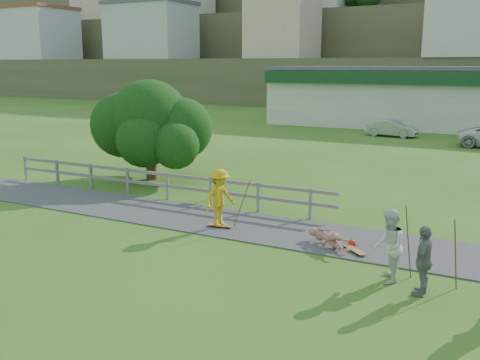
{
  "coord_description": "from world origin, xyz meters",
  "views": [
    {
      "loc": [
        8.11,
        -13.68,
        5.27
      ],
      "look_at": [
        -0.08,
        2.0,
        1.43
      ],
      "focal_mm": 40.0,
      "sensor_mm": 36.0,
      "label": 1
    }
  ],
  "objects_px": {
    "skater_fallen": "(329,238)",
    "tree": "(150,139)",
    "spectator_b": "(424,261)",
    "car_silver": "(392,128)",
    "spectator_a": "(389,246)",
    "bbq": "(216,188)",
    "skater_rider": "(220,201)"
  },
  "relations": [
    {
      "from": "spectator_a",
      "to": "bbq",
      "type": "relative_size",
      "value": 1.97
    },
    {
      "from": "skater_rider",
      "to": "car_silver",
      "type": "height_order",
      "value": "skater_rider"
    },
    {
      "from": "spectator_b",
      "to": "car_silver",
      "type": "height_order",
      "value": "spectator_b"
    },
    {
      "from": "skater_rider",
      "to": "spectator_a",
      "type": "height_order",
      "value": "skater_rider"
    },
    {
      "from": "car_silver",
      "to": "tree",
      "type": "xyz_separation_m",
      "value": [
        -6.69,
        -20.48,
        1.28
      ]
    },
    {
      "from": "spectator_b",
      "to": "skater_fallen",
      "type": "bearing_deg",
      "value": -121.14
    },
    {
      "from": "spectator_b",
      "to": "tree",
      "type": "relative_size",
      "value": 0.29
    },
    {
      "from": "spectator_a",
      "to": "tree",
      "type": "bearing_deg",
      "value": -132.88
    },
    {
      "from": "skater_fallen",
      "to": "tree",
      "type": "height_order",
      "value": "tree"
    },
    {
      "from": "skater_fallen",
      "to": "spectator_b",
      "type": "height_order",
      "value": "spectator_b"
    },
    {
      "from": "bbq",
      "to": "spectator_b",
      "type": "bearing_deg",
      "value": -51.85
    },
    {
      "from": "skater_rider",
      "to": "tree",
      "type": "relative_size",
      "value": 0.32
    },
    {
      "from": "tree",
      "to": "skater_fallen",
      "type": "bearing_deg",
      "value": -27.25
    },
    {
      "from": "tree",
      "to": "spectator_a",
      "type": "bearing_deg",
      "value": -29.57
    },
    {
      "from": "skater_fallen",
      "to": "bbq",
      "type": "xyz_separation_m",
      "value": [
        -5.78,
        3.4,
        0.17
      ]
    },
    {
      "from": "skater_fallen",
      "to": "spectator_a",
      "type": "distance_m",
      "value": 2.77
    },
    {
      "from": "skater_fallen",
      "to": "car_silver",
      "type": "bearing_deg",
      "value": 41.47
    },
    {
      "from": "spectator_a",
      "to": "spectator_b",
      "type": "xyz_separation_m",
      "value": [
        0.89,
        -0.42,
        -0.08
      ]
    },
    {
      "from": "skater_fallen",
      "to": "bbq",
      "type": "relative_size",
      "value": 1.73
    },
    {
      "from": "car_silver",
      "to": "bbq",
      "type": "distance_m",
      "value": 22.53
    },
    {
      "from": "skater_rider",
      "to": "spectator_b",
      "type": "distance_m",
      "value": 7.12
    },
    {
      "from": "spectator_b",
      "to": "tree",
      "type": "bearing_deg",
      "value": -114.63
    },
    {
      "from": "tree",
      "to": "bbq",
      "type": "height_order",
      "value": "tree"
    },
    {
      "from": "tree",
      "to": "bbq",
      "type": "xyz_separation_m",
      "value": [
        4.62,
        -1.96,
        -1.42
      ]
    },
    {
      "from": "skater_rider",
      "to": "car_silver",
      "type": "bearing_deg",
      "value": 16.0
    },
    {
      "from": "car_silver",
      "to": "bbq",
      "type": "xyz_separation_m",
      "value": [
        -2.07,
        -22.44,
        -0.15
      ]
    },
    {
      "from": "car_silver",
      "to": "tree",
      "type": "height_order",
      "value": "tree"
    },
    {
      "from": "skater_rider",
      "to": "spectator_a",
      "type": "bearing_deg",
      "value": -91.84
    },
    {
      "from": "skater_fallen",
      "to": "tree",
      "type": "bearing_deg",
      "value": 96.03
    },
    {
      "from": "spectator_a",
      "to": "bbq",
      "type": "distance_m",
      "value": 9.39
    },
    {
      "from": "skater_fallen",
      "to": "bbq",
      "type": "distance_m",
      "value": 6.71
    },
    {
      "from": "spectator_b",
      "to": "skater_rider",
      "type": "bearing_deg",
      "value": -104.29
    }
  ]
}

